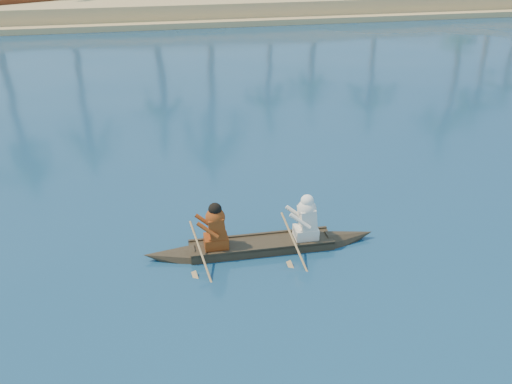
{
  "coord_description": "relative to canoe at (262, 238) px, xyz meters",
  "views": [
    {
      "loc": [
        -2.61,
        -14.7,
        6.95
      ],
      "look_at": [
        -0.36,
        -3.25,
        1.07
      ],
      "focal_mm": 40.0,
      "sensor_mm": 36.0,
      "label": 1
    }
  ],
  "objects": [
    {
      "name": "canoe",
      "position": [
        0.0,
        0.0,
        0.0
      ],
      "size": [
        5.28,
        0.72,
        1.45
      ],
      "rotation": [
        0.0,
        0.0,
        -0.0
      ],
      "color": "#352B1D",
      "rests_on": "ground"
    },
    {
      "name": "ground",
      "position": [
        0.38,
        4.0,
        -0.28
      ],
      "size": [
        160.0,
        160.0,
        0.0
      ],
      "primitive_type": "plane",
      "color": "#0A2445",
      "rests_on": "ground"
    }
  ]
}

